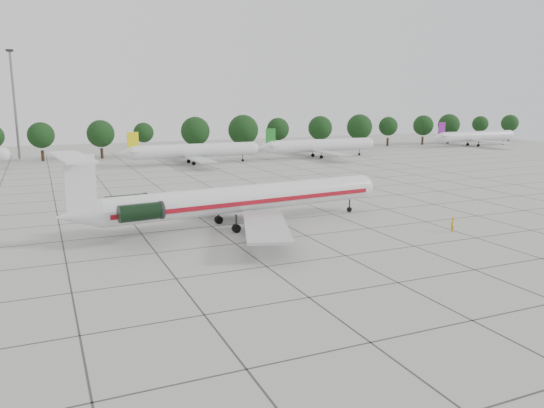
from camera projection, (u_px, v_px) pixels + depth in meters
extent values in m
plane|color=#AAAAA3|center=(306.00, 236.00, 56.60)|extent=(260.00, 260.00, 0.00)
cube|color=#383838|center=(254.00, 209.00, 70.07)|extent=(170.00, 170.00, 0.02)
cylinder|color=silver|center=(249.00, 198.00, 60.69)|extent=(32.94, 6.37, 3.01)
sphere|color=silver|center=(361.00, 186.00, 68.63)|extent=(3.01, 3.01, 3.01)
cone|color=silver|center=(78.00, 216.00, 51.65)|extent=(4.84, 3.46, 3.01)
cube|color=maroon|center=(243.00, 198.00, 62.03)|extent=(31.73, 3.34, 0.50)
cube|color=maroon|center=(255.00, 202.00, 59.44)|extent=(31.73, 3.34, 0.50)
cube|color=#B7BABC|center=(203.00, 199.00, 66.83)|extent=(10.62, 13.88, 0.27)
cube|color=#B7BABC|center=(266.00, 226.00, 52.84)|extent=(8.43, 14.29, 0.27)
cube|color=black|center=(128.00, 204.00, 55.99)|extent=(2.12, 1.38, 0.23)
cylinder|color=black|center=(127.00, 203.00, 56.54)|extent=(4.53, 2.17, 1.73)
cube|color=black|center=(139.00, 211.00, 52.50)|extent=(2.12, 1.38, 0.23)
cylinder|color=black|center=(141.00, 212.00, 51.95)|extent=(4.53, 2.17, 1.73)
cube|color=silver|center=(81.00, 183.00, 51.24)|extent=(2.93, 0.55, 5.47)
cube|color=silver|center=(72.00, 157.00, 50.43)|extent=(3.84, 11.16, 0.20)
cylinder|color=black|center=(349.00, 205.00, 68.20)|extent=(0.20, 0.20, 1.73)
cylinder|color=black|center=(349.00, 210.00, 68.31)|extent=(0.66, 0.32, 0.64)
cylinder|color=black|center=(219.00, 214.00, 61.78)|extent=(0.24, 0.24, 1.64)
cylinder|color=black|center=(219.00, 220.00, 61.93)|extent=(0.96, 0.64, 0.91)
cylinder|color=black|center=(236.00, 222.00, 57.74)|extent=(0.24, 0.24, 1.64)
cylinder|color=black|center=(236.00, 228.00, 57.89)|extent=(0.96, 0.64, 0.91)
imported|color=#CF960C|center=(452.00, 225.00, 58.00)|extent=(0.71, 0.66, 1.64)
cylinder|color=silver|center=(195.00, 150.00, 117.24)|extent=(27.20, 3.00, 3.00)
cube|color=#B7BABC|center=(191.00, 156.00, 117.08)|extent=(3.50, 27.20, 0.25)
cube|color=yellow|center=(133.00, 141.00, 111.43)|extent=(2.40, 0.25, 3.60)
cylinder|color=black|center=(189.00, 161.00, 119.33)|extent=(0.80, 0.45, 0.80)
cylinder|color=black|center=(194.00, 163.00, 115.38)|extent=(0.80, 0.45, 0.80)
cylinder|color=silver|center=(321.00, 145.00, 129.97)|extent=(27.20, 3.00, 3.00)
cube|color=#B7BABC|center=(317.00, 150.00, 129.82)|extent=(3.50, 27.20, 0.25)
cube|color=#1A7722|center=(271.00, 136.00, 124.17)|extent=(2.40, 0.25, 3.60)
cylinder|color=black|center=(313.00, 155.00, 132.07)|extent=(0.80, 0.45, 0.80)
cylinder|color=black|center=(321.00, 157.00, 128.12)|extent=(0.80, 0.45, 0.80)
cylinder|color=silver|center=(476.00, 136.00, 161.15)|extent=(27.20, 3.00, 3.00)
cube|color=#B7BABC|center=(473.00, 140.00, 160.99)|extent=(3.50, 27.20, 0.25)
cube|color=#841A91|center=(442.00, 128.00, 155.35)|extent=(2.40, 0.25, 3.60)
cylinder|color=black|center=(468.00, 144.00, 163.25)|extent=(0.80, 0.45, 0.80)
cylinder|color=black|center=(478.00, 145.00, 159.29)|extent=(0.80, 0.45, 0.80)
cylinder|color=#332114|center=(43.00, 156.00, 122.89)|extent=(0.70, 0.70, 2.50)
sphere|color=black|center=(41.00, 135.00, 121.96)|extent=(5.99, 5.99, 5.99)
cylinder|color=#332114|center=(102.00, 153.00, 128.08)|extent=(0.70, 0.70, 2.50)
sphere|color=black|center=(101.00, 134.00, 127.15)|extent=(6.50, 6.50, 6.50)
cylinder|color=#332114|center=(144.00, 152.00, 132.09)|extent=(0.70, 0.70, 2.50)
sphere|color=black|center=(144.00, 133.00, 131.16)|extent=(4.93, 4.93, 4.93)
cylinder|color=#332114|center=(196.00, 150.00, 137.28)|extent=(0.70, 0.70, 2.50)
sphere|color=black|center=(195.00, 131.00, 136.35)|extent=(7.40, 7.40, 7.40)
cylinder|color=#332114|center=(243.00, 148.00, 142.47)|extent=(0.70, 0.70, 2.50)
sphere|color=black|center=(243.00, 130.00, 141.54)|extent=(8.08, 8.08, 8.08)
cylinder|color=#332114|center=(278.00, 146.00, 146.48)|extent=(0.70, 0.70, 2.50)
sphere|color=black|center=(278.00, 129.00, 145.55)|extent=(6.17, 6.17, 6.17)
cylinder|color=#332114|center=(320.00, 145.00, 151.67)|extent=(0.70, 0.70, 2.50)
sphere|color=black|center=(320.00, 128.00, 150.74)|extent=(6.82, 6.82, 6.82)
cylinder|color=#332114|center=(359.00, 143.00, 156.86)|extent=(0.70, 0.70, 2.50)
sphere|color=black|center=(360.00, 127.00, 155.93)|extent=(7.44, 7.44, 7.44)
cylinder|color=#332114|center=(388.00, 142.00, 160.87)|extent=(0.70, 0.70, 2.50)
sphere|color=black|center=(388.00, 126.00, 159.94)|extent=(5.66, 5.66, 5.66)
cylinder|color=#332114|center=(422.00, 141.00, 166.06)|extent=(0.70, 0.70, 2.50)
sphere|color=black|center=(423.00, 125.00, 165.13)|extent=(6.25, 6.25, 6.25)
cylinder|color=#332114|center=(448.00, 140.00, 170.07)|extent=(0.70, 0.70, 2.50)
sphere|color=black|center=(449.00, 125.00, 169.13)|extent=(6.79, 6.79, 6.79)
cylinder|color=#332114|center=(479.00, 138.00, 175.26)|extent=(0.70, 0.70, 2.50)
sphere|color=black|center=(480.00, 124.00, 174.33)|extent=(5.16, 5.16, 5.16)
cylinder|color=#332114|center=(509.00, 137.00, 180.45)|extent=(0.70, 0.70, 2.50)
sphere|color=black|center=(510.00, 123.00, 179.52)|extent=(5.68, 5.68, 5.68)
cylinder|color=slate|center=(15.00, 106.00, 124.95)|extent=(0.56, 0.56, 25.00)
cube|color=black|center=(10.00, 50.00, 122.44)|extent=(1.60, 1.60, 0.50)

